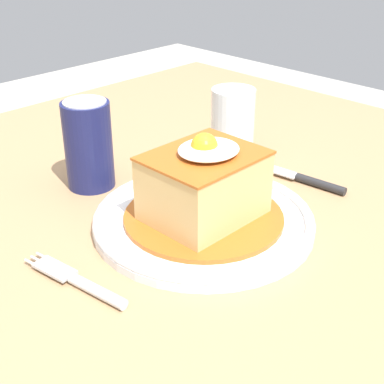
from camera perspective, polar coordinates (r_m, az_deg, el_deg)
name	(u,v)px	position (r m, az deg, el deg)	size (l,w,h in m)	color
dining_table	(123,286)	(0.76, -7.09, -9.53)	(1.26, 0.95, 0.73)	#A87F56
main_plate	(204,219)	(0.68, 1.20, -2.84)	(0.27, 0.27, 0.02)	white
sandwich_meal	(204,188)	(0.66, 1.25, 0.40)	(0.20, 0.20, 0.11)	#B75B1E
fork	(83,284)	(0.59, -11.17, -9.23)	(0.03, 0.14, 0.01)	silver
knife	(305,179)	(0.81, 11.60, 1.29)	(0.03, 0.17, 0.01)	#262628
soda_can	(88,145)	(0.77, -10.62, 4.80)	(0.07, 0.07, 0.12)	#191E51
drinking_glass	(232,126)	(0.87, 4.18, 6.76)	(0.07, 0.07, 0.10)	gold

